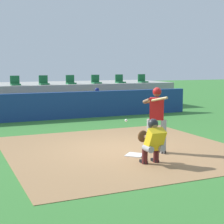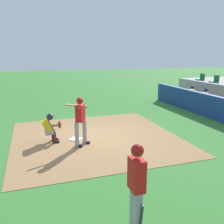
{
  "view_description": "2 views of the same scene",
  "coord_description": "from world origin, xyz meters",
  "px_view_note": "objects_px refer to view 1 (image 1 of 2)",
  "views": [
    {
      "loc": [
        -4.39,
        -9.19,
        2.39
      ],
      "look_at": [
        0.0,
        0.7,
        1.0
      ],
      "focal_mm": 58.3,
      "sensor_mm": 36.0,
      "label": 1
    },
    {
      "loc": [
        9.13,
        -2.33,
        3.31
      ],
      "look_at": [
        0.0,
        0.7,
        1.0
      ],
      "focal_mm": 39.53,
      "sensor_mm": 36.0,
      "label": 2
    }
  ],
  "objects_px": {
    "dugout_player_2": "(98,100)",
    "stadium_seat_7": "(120,81)",
    "stadium_seat_3": "(15,83)",
    "stadium_seat_5": "(71,82)",
    "stadium_seat_4": "(44,82)",
    "batter_at_plate": "(156,115)",
    "stadium_seat_8": "(142,80)",
    "stadium_seat_6": "(96,81)",
    "catcher_crouched": "(152,140)",
    "home_plate": "(135,155)"
  },
  "relations": [
    {
      "from": "stadium_seat_4",
      "to": "stadium_seat_5",
      "type": "bearing_deg",
      "value": 0.0
    },
    {
      "from": "stadium_seat_3",
      "to": "stadium_seat_6",
      "type": "xyz_separation_m",
      "value": [
        4.33,
        0.0,
        0.0
      ]
    },
    {
      "from": "catcher_crouched",
      "to": "stadium_seat_4",
      "type": "distance_m",
      "value": 11.14
    },
    {
      "from": "stadium_seat_5",
      "to": "stadium_seat_8",
      "type": "xyz_separation_m",
      "value": [
        4.33,
        0.0,
        0.0
      ]
    },
    {
      "from": "batter_at_plate",
      "to": "stadium_seat_4",
      "type": "distance_m",
      "value": 10.14
    },
    {
      "from": "batter_at_plate",
      "to": "stadium_seat_8",
      "type": "height_order",
      "value": "stadium_seat_8"
    },
    {
      "from": "dugout_player_2",
      "to": "stadium_seat_8",
      "type": "xyz_separation_m",
      "value": [
        3.59,
        2.03,
        0.86
      ]
    },
    {
      "from": "dugout_player_2",
      "to": "stadium_seat_6",
      "type": "xyz_separation_m",
      "value": [
        0.7,
        2.03,
        0.86
      ]
    },
    {
      "from": "catcher_crouched",
      "to": "stadium_seat_6",
      "type": "relative_size",
      "value": 3.72
    },
    {
      "from": "stadium_seat_8",
      "to": "stadium_seat_3",
      "type": "bearing_deg",
      "value": 180.0
    },
    {
      "from": "catcher_crouched",
      "to": "stadium_seat_5",
      "type": "height_order",
      "value": "stadium_seat_5"
    },
    {
      "from": "batter_at_plate",
      "to": "stadium_seat_8",
      "type": "relative_size",
      "value": 3.76
    },
    {
      "from": "dugout_player_2",
      "to": "stadium_seat_7",
      "type": "height_order",
      "value": "stadium_seat_7"
    },
    {
      "from": "stadium_seat_7",
      "to": "stadium_seat_8",
      "type": "distance_m",
      "value": 1.44
    },
    {
      "from": "stadium_seat_5",
      "to": "stadium_seat_7",
      "type": "height_order",
      "value": "same"
    },
    {
      "from": "batter_at_plate",
      "to": "stadium_seat_6",
      "type": "bearing_deg",
      "value": 77.73
    },
    {
      "from": "catcher_crouched",
      "to": "stadium_seat_6",
      "type": "bearing_deg",
      "value": 75.37
    },
    {
      "from": "stadium_seat_5",
      "to": "stadium_seat_8",
      "type": "relative_size",
      "value": 1.0
    },
    {
      "from": "stadium_seat_4",
      "to": "stadium_seat_6",
      "type": "distance_m",
      "value": 2.89
    },
    {
      "from": "stadium_seat_4",
      "to": "stadium_seat_5",
      "type": "relative_size",
      "value": 1.0
    },
    {
      "from": "stadium_seat_8",
      "to": "catcher_crouched",
      "type": "bearing_deg",
      "value": -117.53
    },
    {
      "from": "stadium_seat_3",
      "to": "stadium_seat_8",
      "type": "distance_m",
      "value": 7.22
    },
    {
      "from": "batter_at_plate",
      "to": "stadium_seat_4",
      "type": "xyz_separation_m",
      "value": [
        -0.69,
        10.1,
        0.5
      ]
    },
    {
      "from": "stadium_seat_7",
      "to": "stadium_seat_8",
      "type": "xyz_separation_m",
      "value": [
        1.44,
        0.0,
        0.0
      ]
    },
    {
      "from": "stadium_seat_7",
      "to": "stadium_seat_8",
      "type": "bearing_deg",
      "value": 0.0
    },
    {
      "from": "stadium_seat_7",
      "to": "catcher_crouched",
      "type": "bearing_deg",
      "value": -111.36
    },
    {
      "from": "home_plate",
      "to": "stadium_seat_7",
      "type": "bearing_deg",
      "value": 66.94
    },
    {
      "from": "stadium_seat_3",
      "to": "stadium_seat_5",
      "type": "xyz_separation_m",
      "value": [
        2.89,
        0.0,
        0.0
      ]
    },
    {
      "from": "stadium_seat_3",
      "to": "stadium_seat_4",
      "type": "distance_m",
      "value": 1.44
    },
    {
      "from": "batter_at_plate",
      "to": "stadium_seat_8",
      "type": "xyz_separation_m",
      "value": [
        5.09,
        10.1,
        0.5
      ]
    },
    {
      "from": "stadium_seat_5",
      "to": "stadium_seat_8",
      "type": "distance_m",
      "value": 4.33
    },
    {
      "from": "stadium_seat_3",
      "to": "dugout_player_2",
      "type": "bearing_deg",
      "value": -29.23
    },
    {
      "from": "stadium_seat_6",
      "to": "stadium_seat_8",
      "type": "relative_size",
      "value": 1.0
    },
    {
      "from": "stadium_seat_7",
      "to": "stadium_seat_4",
      "type": "bearing_deg",
      "value": 180.0
    },
    {
      "from": "catcher_crouched",
      "to": "stadium_seat_8",
      "type": "xyz_separation_m",
      "value": [
        5.79,
        11.1,
        0.93
      ]
    },
    {
      "from": "stadium_seat_8",
      "to": "stadium_seat_4",
      "type": "bearing_deg",
      "value": 180.0
    },
    {
      "from": "stadium_seat_3",
      "to": "stadium_seat_5",
      "type": "relative_size",
      "value": 1.0
    },
    {
      "from": "home_plate",
      "to": "batter_at_plate",
      "type": "distance_m",
      "value": 1.23
    },
    {
      "from": "stadium_seat_5",
      "to": "stadium_seat_8",
      "type": "height_order",
      "value": "same"
    },
    {
      "from": "stadium_seat_4",
      "to": "stadium_seat_7",
      "type": "height_order",
      "value": "same"
    },
    {
      "from": "dugout_player_2",
      "to": "stadium_seat_5",
      "type": "height_order",
      "value": "stadium_seat_5"
    },
    {
      "from": "home_plate",
      "to": "stadium_seat_7",
      "type": "relative_size",
      "value": 0.92
    },
    {
      "from": "catcher_crouched",
      "to": "stadium_seat_8",
      "type": "bearing_deg",
      "value": 62.47
    },
    {
      "from": "stadium_seat_4",
      "to": "stadium_seat_8",
      "type": "height_order",
      "value": "same"
    },
    {
      "from": "dugout_player_2",
      "to": "stadium_seat_6",
      "type": "bearing_deg",
      "value": 71.1
    },
    {
      "from": "stadium_seat_4",
      "to": "stadium_seat_7",
      "type": "relative_size",
      "value": 1.0
    },
    {
      "from": "stadium_seat_4",
      "to": "batter_at_plate",
      "type": "bearing_deg",
      "value": -86.08
    },
    {
      "from": "batter_at_plate",
      "to": "stadium_seat_5",
      "type": "bearing_deg",
      "value": 85.74
    },
    {
      "from": "batter_at_plate",
      "to": "stadium_seat_7",
      "type": "height_order",
      "value": "stadium_seat_7"
    },
    {
      "from": "catcher_crouched",
      "to": "dugout_player_2",
      "type": "distance_m",
      "value": 9.33
    }
  ]
}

